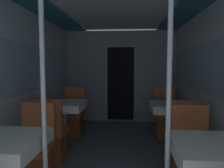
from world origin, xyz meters
TOP-DOWN VIEW (x-y plane):
  - wall_left at (-1.32, 1.95)m, footprint 0.05×6.70m
  - wall_right at (1.32, 1.95)m, footprint 0.05×6.70m
  - bulkhead_far at (0.00, 4.47)m, footprint 2.58×0.09m
  - dining_table_left_0 at (-0.90, 0.93)m, footprint 0.68×0.68m
  - chair_left_far_0 at (-0.90, 1.52)m, footprint 0.41×0.41m
  - support_pole_left_0 at (-0.51, 0.93)m, footprint 0.04×0.04m
  - dining_table_left_1 at (-0.90, 2.72)m, footprint 0.68×0.68m
  - chair_left_near_1 at (-0.90, 2.12)m, footprint 0.41×0.41m
  - chair_left_far_1 at (-0.90, 3.31)m, footprint 0.41×0.41m
  - dining_table_right_0 at (0.90, 0.93)m, footprint 0.68×0.68m
  - chair_right_far_0 at (0.90, 1.52)m, footprint 0.41×0.41m
  - support_pole_right_0 at (0.51, 0.93)m, footprint 0.04×0.04m
  - dining_table_right_1 at (0.90, 2.72)m, footprint 0.68×0.68m
  - chair_right_near_1 at (0.90, 2.12)m, footprint 0.41×0.41m
  - chair_right_far_1 at (0.90, 3.31)m, footprint 0.41×0.41m

SIDE VIEW (x-z plane):
  - chair_left_far_0 at x=-0.90m, z-range -0.18..0.76m
  - chair_left_near_1 at x=-0.90m, z-range -0.18..0.76m
  - chair_left_far_1 at x=-0.90m, z-range -0.18..0.76m
  - chair_right_far_0 at x=0.90m, z-range -0.18..0.76m
  - chair_right_near_1 at x=0.90m, z-range -0.18..0.76m
  - chair_right_far_1 at x=0.90m, z-range -0.18..0.76m
  - dining_table_left_0 at x=-0.90m, z-range 0.28..1.04m
  - dining_table_left_1 at x=-0.90m, z-range 0.28..1.04m
  - dining_table_right_0 at x=0.90m, z-range 0.28..1.04m
  - dining_table_right_1 at x=0.90m, z-range 0.28..1.04m
  - bulkhead_far at x=0.00m, z-range -0.01..2.19m
  - support_pole_left_0 at x=-0.51m, z-range 0.00..2.19m
  - support_pole_right_0 at x=0.51m, z-range 0.00..2.19m
  - wall_left at x=-1.32m, z-range 0.04..2.23m
  - wall_right at x=1.32m, z-range 0.04..2.23m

